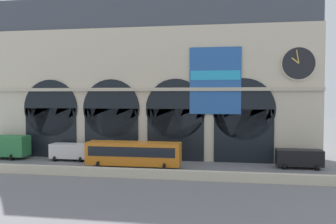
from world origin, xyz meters
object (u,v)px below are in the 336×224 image
van_midwest (71,151)px  bus_center (134,153)px  box_truck_west (2,146)px  van_east (299,158)px

van_midwest → bus_center: 10.17m
box_truck_west → van_midwest: bearing=1.1°
bus_center → van_midwest: bearing=158.7°
bus_center → box_truck_west: bearing=169.7°
box_truck_west → van_east: box_truck_west is taller
van_midwest → van_east: 28.51m
box_truck_west → van_east: bearing=-0.3°
box_truck_west → van_midwest: box_truck_west is taller
box_truck_west → bus_center: box_truck_west is taller
box_truck_west → van_midwest: 9.81m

